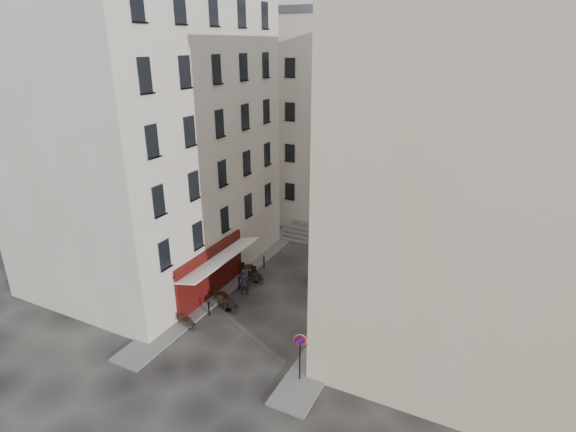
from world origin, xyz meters
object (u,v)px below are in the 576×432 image
Objects in this scene: no_parking_sign at (300,349)px; bistro_table_a at (187,322)px; pedestrian at (244,282)px; bistro_table_b at (228,304)px.

bistro_table_a is (-7.86, 1.10, -1.54)m from no_parking_sign.
bistro_table_a is at bearing 55.06° from pedestrian.
bistro_table_b is 0.71× the size of pedestrian.
no_parking_sign is at bearing -29.19° from bistro_table_b.
bistro_table_b is (1.15, 2.65, 0.09)m from bistro_table_a.
pedestrian reaches higher than bistro_table_a.
no_parking_sign is 2.42× the size of bistro_table_a.
bistro_table_b is at bearing 132.82° from no_parking_sign.
no_parking_sign is 8.08m from bistro_table_a.
bistro_table_b is (-6.71, 3.75, -1.45)m from no_parking_sign.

